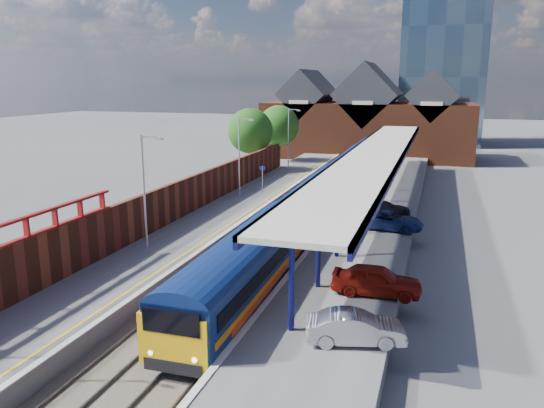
{
  "coord_description": "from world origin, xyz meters",
  "views": [
    {
      "loc": [
        10.37,
        -21.6,
        11.11
      ],
      "look_at": [
        -0.67,
        13.25,
        2.6
      ],
      "focal_mm": 35.0,
      "sensor_mm": 36.0,
      "label": 1
    }
  ],
  "objects_px": {
    "parked_car_red": "(377,280)",
    "lamp_post_c": "(241,152)",
    "lamp_post_b": "(146,185)",
    "train": "(338,179)",
    "platform_sign": "(262,175)",
    "lamp_post_d": "(290,135)",
    "parked_car_silver": "(355,328)",
    "parked_car_dark": "(385,208)",
    "relay_cabinet": "(236,340)",
    "parked_car_blue": "(390,220)"
  },
  "relations": [
    {
      "from": "parked_car_red",
      "to": "parked_car_blue",
      "type": "distance_m",
      "value": 11.96
    },
    {
      "from": "lamp_post_d",
      "to": "parked_car_blue",
      "type": "xyz_separation_m",
      "value": [
        13.78,
        -23.17,
        -3.35
      ]
    },
    {
      "from": "parked_car_red",
      "to": "lamp_post_c",
      "type": "bearing_deg",
      "value": 35.44
    },
    {
      "from": "lamp_post_c",
      "to": "platform_sign",
      "type": "xyz_separation_m",
      "value": [
        1.36,
        2.0,
        -2.3
      ]
    },
    {
      "from": "lamp_post_b",
      "to": "parked_car_silver",
      "type": "distance_m",
      "value": 16.69
    },
    {
      "from": "lamp_post_b",
      "to": "lamp_post_c",
      "type": "bearing_deg",
      "value": 90.0
    },
    {
      "from": "relay_cabinet",
      "to": "parked_car_silver",
      "type": "bearing_deg",
      "value": 22.11
    },
    {
      "from": "lamp_post_d",
      "to": "lamp_post_c",
      "type": "bearing_deg",
      "value": -90.0
    },
    {
      "from": "parked_car_red",
      "to": "relay_cabinet",
      "type": "distance_m",
      "value": 7.65
    },
    {
      "from": "lamp_post_c",
      "to": "relay_cabinet",
      "type": "distance_m",
      "value": 26.7
    },
    {
      "from": "lamp_post_c",
      "to": "parked_car_blue",
      "type": "bearing_deg",
      "value": -27.49
    },
    {
      "from": "parked_car_red",
      "to": "parked_car_dark",
      "type": "relative_size",
      "value": 1.12
    },
    {
      "from": "parked_car_dark",
      "to": "platform_sign",
      "type": "bearing_deg",
      "value": 42.87
    },
    {
      "from": "lamp_post_c",
      "to": "parked_car_blue",
      "type": "height_order",
      "value": "lamp_post_c"
    },
    {
      "from": "platform_sign",
      "to": "parked_car_dark",
      "type": "relative_size",
      "value": 0.65
    },
    {
      "from": "lamp_post_c",
      "to": "lamp_post_d",
      "type": "xyz_separation_m",
      "value": [
        0.0,
        16.0,
        0.0
      ]
    },
    {
      "from": "platform_sign",
      "to": "parked_car_silver",
      "type": "height_order",
      "value": "platform_sign"
    },
    {
      "from": "platform_sign",
      "to": "parked_car_red",
      "type": "xyz_separation_m",
      "value": [
        12.92,
        -21.12,
        -0.96
      ]
    },
    {
      "from": "lamp_post_d",
      "to": "parked_car_red",
      "type": "relative_size",
      "value": 1.63
    },
    {
      "from": "parked_car_dark",
      "to": "relay_cabinet",
      "type": "distance_m",
      "value": 21.83
    },
    {
      "from": "parked_car_dark",
      "to": "lamp_post_c",
      "type": "bearing_deg",
      "value": 53.04
    },
    {
      "from": "lamp_post_b",
      "to": "parked_car_dark",
      "type": "height_order",
      "value": "lamp_post_b"
    },
    {
      "from": "lamp_post_b",
      "to": "platform_sign",
      "type": "relative_size",
      "value": 2.8
    },
    {
      "from": "lamp_post_b",
      "to": "parked_car_blue",
      "type": "distance_m",
      "value": 16.7
    },
    {
      "from": "parked_car_red",
      "to": "relay_cabinet",
      "type": "xyz_separation_m",
      "value": [
        -5.12,
        -5.55,
        -1.23
      ]
    },
    {
      "from": "train",
      "to": "lamp_post_b",
      "type": "relative_size",
      "value": 9.42
    },
    {
      "from": "train",
      "to": "platform_sign",
      "type": "xyz_separation_m",
      "value": [
        -6.49,
        -3.05,
        0.57
      ]
    },
    {
      "from": "lamp_post_b",
      "to": "lamp_post_d",
      "type": "xyz_separation_m",
      "value": [
        0.0,
        32.0,
        0.0
      ]
    },
    {
      "from": "parked_car_dark",
      "to": "relay_cabinet",
      "type": "relative_size",
      "value": 3.85
    },
    {
      "from": "lamp_post_d",
      "to": "platform_sign",
      "type": "xyz_separation_m",
      "value": [
        1.36,
        -14.0,
        -2.3
      ]
    },
    {
      "from": "platform_sign",
      "to": "parked_car_blue",
      "type": "xyz_separation_m",
      "value": [
        12.41,
        -9.17,
        -1.05
      ]
    },
    {
      "from": "relay_cabinet",
      "to": "lamp_post_d",
      "type": "bearing_deg",
      "value": 120.79
    },
    {
      "from": "lamp_post_d",
      "to": "parked_car_red",
      "type": "bearing_deg",
      "value": -67.87
    },
    {
      "from": "lamp_post_d",
      "to": "relay_cabinet",
      "type": "xyz_separation_m",
      "value": [
        9.16,
        -40.67,
        -4.49
      ]
    },
    {
      "from": "platform_sign",
      "to": "train",
      "type": "bearing_deg",
      "value": 25.17
    },
    {
      "from": "parked_car_red",
      "to": "parked_car_blue",
      "type": "height_order",
      "value": "parked_car_red"
    },
    {
      "from": "lamp_post_d",
      "to": "parked_car_blue",
      "type": "height_order",
      "value": "lamp_post_d"
    },
    {
      "from": "parked_car_silver",
      "to": "relay_cabinet",
      "type": "height_order",
      "value": "parked_car_silver"
    },
    {
      "from": "parked_car_blue",
      "to": "parked_car_silver",
      "type": "bearing_deg",
      "value": -173.46
    },
    {
      "from": "lamp_post_b",
      "to": "parked_car_red",
      "type": "relative_size",
      "value": 1.63
    },
    {
      "from": "platform_sign",
      "to": "parked_car_silver",
      "type": "distance_m",
      "value": 29.25
    },
    {
      "from": "lamp_post_d",
      "to": "platform_sign",
      "type": "distance_m",
      "value": 14.25
    },
    {
      "from": "platform_sign",
      "to": "parked_car_dark",
      "type": "height_order",
      "value": "platform_sign"
    },
    {
      "from": "train",
      "to": "platform_sign",
      "type": "relative_size",
      "value": 26.37
    },
    {
      "from": "lamp_post_b",
      "to": "lamp_post_d",
      "type": "distance_m",
      "value": 32.0
    },
    {
      "from": "platform_sign",
      "to": "parked_car_red",
      "type": "bearing_deg",
      "value": -58.55
    },
    {
      "from": "lamp_post_c",
      "to": "parked_car_red",
      "type": "distance_m",
      "value": 24.08
    },
    {
      "from": "parked_car_silver",
      "to": "parked_car_dark",
      "type": "height_order",
      "value": "parked_car_silver"
    },
    {
      "from": "lamp_post_c",
      "to": "parked_car_silver",
      "type": "relative_size",
      "value": 1.8
    },
    {
      "from": "parked_car_red",
      "to": "parked_car_blue",
      "type": "xyz_separation_m",
      "value": [
        -0.5,
        11.95,
        -0.09
      ]
    }
  ]
}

